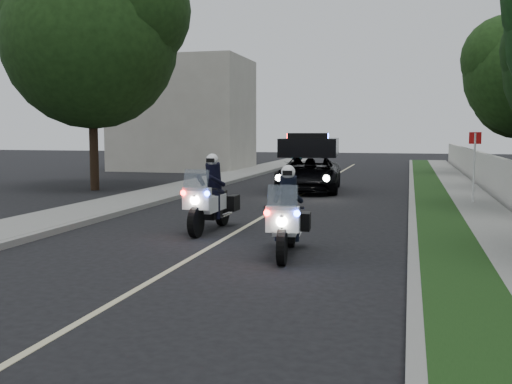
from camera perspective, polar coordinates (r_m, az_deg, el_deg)
ground at (r=10.56m, az=-8.07°, el=-7.37°), size 120.00×120.00×0.00m
curb_right at (r=19.62m, az=14.81°, el=-1.19°), size 0.20×60.00×0.15m
grass_verge at (r=19.63m, az=16.86°, el=-1.23°), size 1.20×60.00×0.16m
sidewalk_right at (r=19.73m, az=20.63°, el=-1.32°), size 1.40×60.00×0.16m
curb_left at (r=21.22m, az=-7.91°, el=-0.53°), size 0.20×60.00×0.15m
sidewalk_left at (r=21.66m, az=-10.60°, el=-0.44°), size 2.00×60.00×0.16m
building_far at (r=38.15m, az=-6.99°, el=7.41°), size 8.00×6.00×7.00m
lane_marking at (r=20.03m, az=3.00°, el=-1.07°), size 0.12×50.00×0.01m
police_moto_left at (r=14.44m, az=-4.41°, el=-3.77°), size 0.83×2.24×1.88m
police_moto_right at (r=11.61m, az=3.00°, el=-6.12°), size 0.93×2.14×1.76m
police_suv at (r=24.18m, az=5.15°, el=0.09°), size 2.86×5.40×2.53m
bicycle at (r=35.61m, az=3.97°, el=1.93°), size 0.75×1.76×0.90m
cyclist at (r=35.61m, az=3.97°, el=1.93°), size 0.68×0.50×1.75m
sign_post at (r=20.28m, az=20.18°, el=-1.34°), size 0.42×0.42×2.48m
tree_left_near at (r=25.39m, az=-15.27°, el=0.18°), size 8.47×8.47×11.72m
tree_left_far at (r=41.55m, az=-4.84°, el=2.47°), size 6.64×6.64×8.50m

